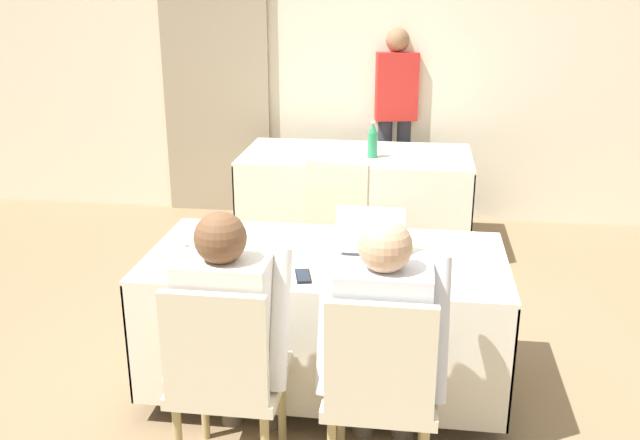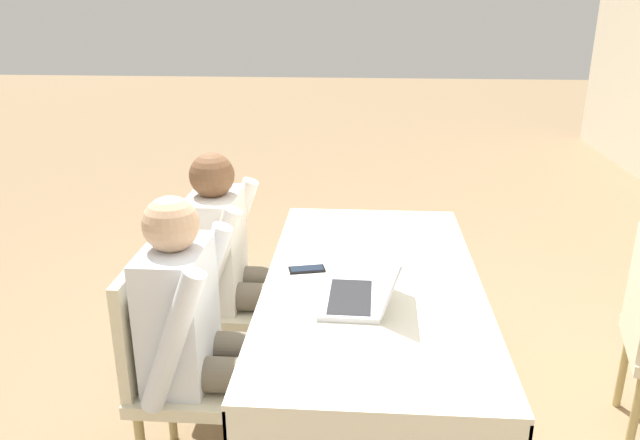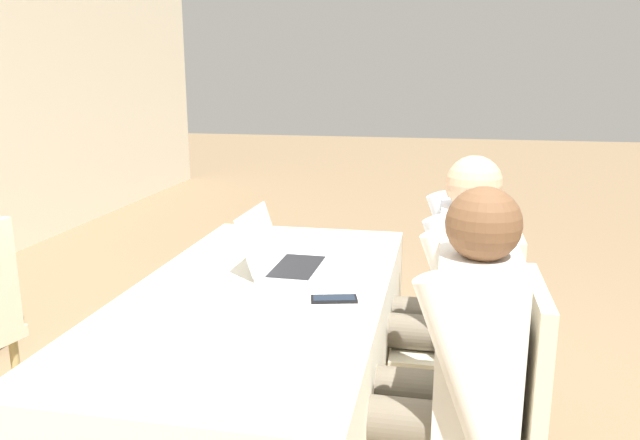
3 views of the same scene
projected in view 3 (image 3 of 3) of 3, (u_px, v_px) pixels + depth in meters
conference_table_near at (260, 334)px, 2.18m from camera, size 1.70×0.86×0.72m
laptop at (285, 259)px, 2.31m from camera, size 0.34×0.30×0.23m
cell_phone at (334, 299)px, 2.02m from camera, size 0.10×0.16×0.01m
paper_beside_laptop at (192, 298)px, 2.04m from camera, size 0.26×0.33×0.00m
chair_near_left at (481, 419)px, 1.76m from camera, size 0.44×0.44×0.90m
chair_near_right at (473, 331)px, 2.34m from camera, size 0.44×0.44×0.90m
person_checkered_shirt at (447, 363)px, 1.74m from camera, size 0.50×0.52×1.16m
person_white_shirt at (447, 289)px, 2.32m from camera, size 0.50×0.52×1.16m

